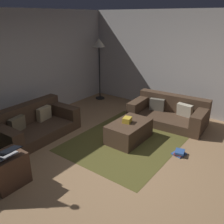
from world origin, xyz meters
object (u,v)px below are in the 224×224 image
at_px(gift_box, 127,120).
at_px(book_stack, 179,153).
at_px(couch_right, 169,113).
at_px(side_table, 8,170).
at_px(tv_remote, 127,122).
at_px(corner_lamp, 99,48).
at_px(ottoman, 129,131).
at_px(couch_left, 34,125).
at_px(laptop, 6,153).

height_order(gift_box, book_stack, gift_box).
distance_m(couch_right, book_stack, 1.54).
bearing_deg(couch_right, side_table, 71.30).
bearing_deg(tv_remote, corner_lamp, 22.01).
height_order(gift_box, side_table, side_table).
bearing_deg(corner_lamp, ottoman, -128.08).
relative_size(couch_right, tv_remote, 11.37).
height_order(couch_left, book_stack, couch_left).
xyz_separation_m(ottoman, laptop, (-2.30, 0.65, 0.37)).
distance_m(tv_remote, book_stack, 1.18).
height_order(couch_left, corner_lamp, corner_lamp).
xyz_separation_m(couch_right, gift_box, (-1.39, 0.31, 0.22)).
bearing_deg(side_table, tv_remote, -16.29).
distance_m(couch_left, gift_box, 2.03).
bearing_deg(couch_left, gift_box, 118.48).
relative_size(ottoman, gift_box, 5.28).
bearing_deg(couch_right, tv_remote, 73.75).
distance_m(tv_remote, laptop, 2.37).
bearing_deg(ottoman, side_table, 163.14).
relative_size(gift_box, tv_remote, 1.14).
distance_m(couch_left, couch_right, 3.17).
height_order(couch_right, corner_lamp, corner_lamp).
bearing_deg(corner_lamp, couch_right, -98.48).
distance_m(ottoman, book_stack, 1.10).
bearing_deg(corner_lamp, couch_left, -170.80).
height_order(tv_remote, laptop, laptop).
xyz_separation_m(couch_right, side_table, (-3.68, 0.97, 0.02)).
xyz_separation_m(couch_left, laptop, (-1.25, -1.13, 0.32)).
xyz_separation_m(tv_remote, corner_lamp, (1.76, 2.20, 1.15)).
bearing_deg(side_table, couch_right, -14.83).
height_order(tv_remote, side_table, side_table).
distance_m(side_table, book_stack, 2.99).
height_order(side_table, laptop, laptop).
distance_m(couch_left, book_stack, 3.08).
distance_m(couch_left, tv_remote, 2.03).
bearing_deg(tv_remote, ottoman, -87.21).
relative_size(ottoman, book_stack, 3.55).
bearing_deg(corner_lamp, laptop, -158.69).
bearing_deg(couch_right, laptop, 72.06).
bearing_deg(laptop, tv_remote, -15.09).
height_order(tv_remote, corner_lamp, corner_lamp).
relative_size(couch_left, ottoman, 1.85).
height_order(ottoman, side_table, side_table).
xyz_separation_m(gift_box, corner_lamp, (1.76, 2.19, 1.11)).
xyz_separation_m(side_table, book_stack, (2.39, -1.78, -0.22)).
height_order(laptop, corner_lamp, corner_lamp).
relative_size(side_table, laptop, 1.38).
height_order(ottoman, book_stack, ottoman).
xyz_separation_m(gift_box, side_table, (-2.29, 0.66, -0.20)).
height_order(couch_right, gift_box, couch_right).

